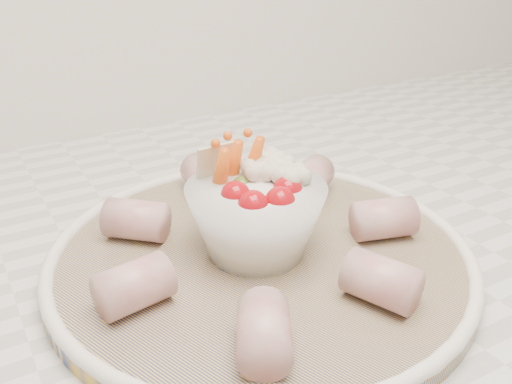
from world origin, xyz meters
TOP-DOWN VIEW (x-y plane):
  - serving_platter at (0.14, 1.35)m, footprint 0.47×0.47m
  - veggie_bowl at (0.14, 1.35)m, footprint 0.12×0.12m
  - cured_meat_rolls at (0.14, 1.35)m, footprint 0.29×0.30m

SIDE VIEW (x-z plane):
  - serving_platter at x=0.14m, z-range 0.92..0.94m
  - cured_meat_rolls at x=0.14m, z-range 0.94..0.97m
  - veggie_bowl at x=0.14m, z-range 0.92..1.02m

